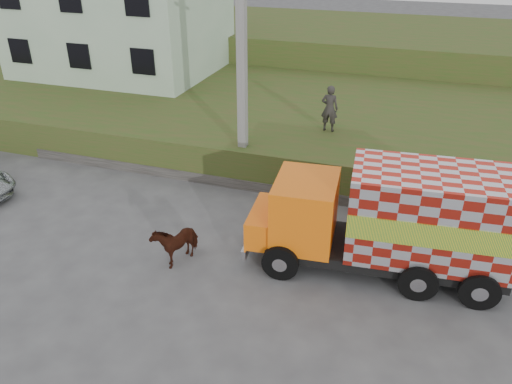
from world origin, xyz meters
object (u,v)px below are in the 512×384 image
(cow, at_px, (176,241))
(cargo_truck, at_px, (393,220))
(utility_pole, at_px, (242,77))
(pedestrian, at_px, (330,108))

(cow, bearing_deg, cargo_truck, 32.12)
(utility_pole, distance_m, pedestrian, 4.05)
(cow, height_order, pedestrian, pedestrian)
(cargo_truck, bearing_deg, pedestrian, 110.69)
(utility_pole, relative_size, cargo_truck, 1.10)
(pedestrian, bearing_deg, cow, 72.49)
(utility_pole, bearing_deg, cargo_truck, -33.99)
(pedestrian, bearing_deg, cargo_truck, 117.90)
(utility_pole, xyz_separation_m, cow, (-0.17, -5.31, -3.46))
(utility_pole, distance_m, cow, 6.34)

